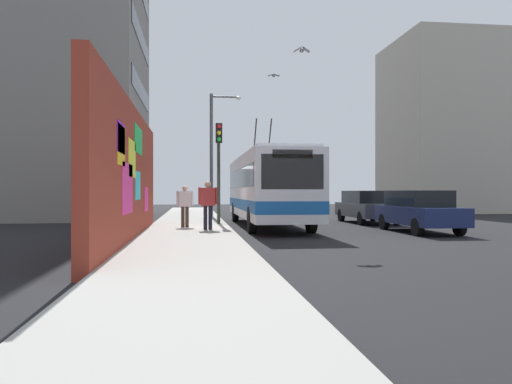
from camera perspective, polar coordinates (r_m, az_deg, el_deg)
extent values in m
plane|color=black|center=(19.92, -2.98, -4.39)|extent=(80.00, 80.00, 0.00)
cube|color=#9E9B93|center=(19.86, -7.60, -4.18)|extent=(48.00, 3.20, 0.15)
cube|color=maroon|center=(15.78, -14.09, 1.94)|extent=(13.71, 0.30, 4.13)
cube|color=#33D8E5|center=(16.35, -13.29, 0.72)|extent=(1.36, 0.02, 0.91)
cube|color=yellow|center=(14.88, -13.91, 3.69)|extent=(1.60, 0.02, 1.06)
cube|color=#8C19D8|center=(12.72, -15.09, 5.94)|extent=(1.23, 0.02, 0.75)
cube|color=green|center=(16.61, -13.22, 5.76)|extent=(2.17, 0.02, 0.86)
cube|color=yellow|center=(12.73, -15.07, 5.15)|extent=(1.24, 0.02, 0.98)
cube|color=#F2338C|center=(13.84, -14.40, 0.39)|extent=(2.09, 0.02, 1.36)
cube|color=#F2338C|center=(19.19, -12.37, -0.80)|extent=(1.38, 0.02, 0.91)
cube|color=gray|center=(33.20, -21.25, 16.36)|extent=(11.21, 9.23, 21.72)
cube|color=black|center=(31.19, -12.92, 5.32)|extent=(9.52, 0.04, 1.10)
cube|color=black|center=(31.65, -12.92, 11.09)|extent=(9.52, 0.04, 1.10)
cube|color=black|center=(32.41, -12.92, 16.66)|extent=(9.52, 0.04, 1.10)
cube|color=#B2A899|center=(40.82, 19.93, 6.99)|extent=(8.41, 6.67, 12.94)
cube|color=black|center=(42.25, 23.99, 3.94)|extent=(7.15, 0.04, 1.10)
cube|color=black|center=(42.59, 23.99, 8.24)|extent=(7.15, 0.04, 1.10)
cube|color=black|center=(43.16, 23.99, 12.44)|extent=(7.15, 0.04, 1.10)
cube|color=silver|center=(22.08, 1.30, 0.58)|extent=(11.36, 2.46, 2.58)
cube|color=silver|center=(22.14, 1.30, 4.08)|extent=(10.90, 2.26, 0.12)
cube|color=#1959A5|center=(22.09, 1.29, -1.35)|extent=(11.38, 2.48, 0.44)
cube|color=black|center=(16.52, 4.18, 2.31)|extent=(0.04, 2.09, 1.16)
cube|color=black|center=(22.09, 1.30, 1.58)|extent=(10.45, 2.49, 0.83)
cube|color=orange|center=(16.56, 4.17, 4.35)|extent=(0.06, 1.35, 0.28)
cylinder|color=black|center=(23.94, 1.53, 5.79)|extent=(1.43, 0.06, 2.00)
cylinder|color=black|center=(23.84, -0.15, 5.82)|extent=(1.43, 0.06, 2.00)
cylinder|color=black|center=(18.75, 6.29, -3.13)|extent=(1.00, 0.28, 1.00)
cylinder|color=black|center=(18.36, -0.47, -3.20)|extent=(1.00, 0.28, 1.00)
cylinder|color=black|center=(25.87, 2.55, -2.25)|extent=(1.00, 0.28, 1.00)
cylinder|color=black|center=(25.59, -2.36, -2.28)|extent=(1.00, 0.28, 1.00)
cube|color=navy|center=(19.86, 18.04, -2.52)|extent=(4.61, 1.74, 0.66)
cube|color=black|center=(19.92, 17.93, -0.70)|extent=(2.77, 1.57, 0.60)
cylinder|color=black|center=(18.88, 22.14, -3.66)|extent=(0.64, 0.22, 0.64)
cylinder|color=black|center=(18.17, 17.88, -3.81)|extent=(0.64, 0.22, 0.64)
cylinder|color=black|center=(21.58, 18.18, -3.19)|extent=(0.64, 0.22, 0.64)
cylinder|color=black|center=(20.96, 14.35, -3.29)|extent=(0.64, 0.22, 0.64)
cube|color=#38383D|center=(25.03, 12.57, -1.99)|extent=(4.73, 1.90, 0.66)
cube|color=black|center=(25.11, 12.50, -0.54)|extent=(2.84, 1.71, 0.60)
cylinder|color=black|center=(23.90, 15.77, -2.88)|extent=(0.64, 0.22, 0.64)
cylinder|color=black|center=(23.29, 11.90, -2.95)|extent=(0.64, 0.22, 0.64)
cylinder|color=black|center=(26.80, 13.16, -2.56)|extent=(0.64, 0.22, 0.64)
cylinder|color=black|center=(26.26, 9.67, -2.61)|extent=(0.64, 0.22, 0.64)
cylinder|color=#3F3326|center=(19.90, -7.85, -2.80)|extent=(0.14, 0.14, 0.80)
cylinder|color=#3F3326|center=(19.90, -8.32, -2.80)|extent=(0.14, 0.14, 0.80)
cube|color=silver|center=(19.88, -8.09, -0.79)|extent=(0.22, 0.47, 0.60)
cylinder|color=silver|center=(19.88, -7.27, -0.70)|extent=(0.09, 0.09, 0.57)
cylinder|color=silver|center=(19.89, -8.90, -0.70)|extent=(0.09, 0.09, 0.57)
sphere|color=tan|center=(19.88, -8.09, 0.39)|extent=(0.22, 0.22, 0.22)
cylinder|color=#1E1E2D|center=(18.46, -5.22, -2.91)|extent=(0.14, 0.14, 0.87)
cylinder|color=#1E1E2D|center=(18.45, -5.78, -2.91)|extent=(0.14, 0.14, 0.87)
cube|color=#BF3333|center=(18.43, -5.50, -0.54)|extent=(0.22, 0.51, 0.66)
cylinder|color=#BF3333|center=(18.44, -4.55, -0.43)|extent=(0.09, 0.09, 0.62)
cylinder|color=#BF3333|center=(18.43, -6.45, -0.43)|extent=(0.09, 0.09, 0.62)
sphere|color=tan|center=(18.43, -5.50, 0.85)|extent=(0.24, 0.24, 0.24)
cylinder|color=#2D382D|center=(21.79, -4.27, 2.12)|extent=(0.14, 0.14, 4.35)
cube|color=black|center=(21.70, -4.24, 6.70)|extent=(0.20, 0.28, 0.84)
sphere|color=red|center=(21.62, -4.23, 7.47)|extent=(0.18, 0.18, 0.18)
sphere|color=yellow|center=(21.59, -4.23, 6.73)|extent=(0.18, 0.18, 0.18)
sphere|color=green|center=(21.56, -4.23, 5.99)|extent=(0.18, 0.18, 0.18)
cylinder|color=#4C4C51|center=(27.84, -5.10, 4.19)|extent=(0.18, 0.18, 6.79)
cylinder|color=#4C4C51|center=(28.29, -3.56, 10.75)|extent=(0.10, 1.50, 0.10)
ellipsoid|color=silver|center=(28.34, -2.02, 10.63)|extent=(0.44, 0.28, 0.20)
ellipsoid|color=gray|center=(17.03, 5.22, 15.73)|extent=(0.32, 0.14, 0.12)
cube|color=gray|center=(17.07, 5.70, 15.80)|extent=(0.20, 0.25, 0.17)
cube|color=gray|center=(17.01, 4.74, 15.85)|extent=(0.20, 0.25, 0.17)
ellipsoid|color=slate|center=(24.58, 2.02, 13.07)|extent=(0.32, 0.14, 0.12)
cube|color=slate|center=(24.61, 2.35, 13.12)|extent=(0.20, 0.28, 0.09)
cube|color=slate|center=(24.57, 1.69, 13.15)|extent=(0.20, 0.28, 0.09)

